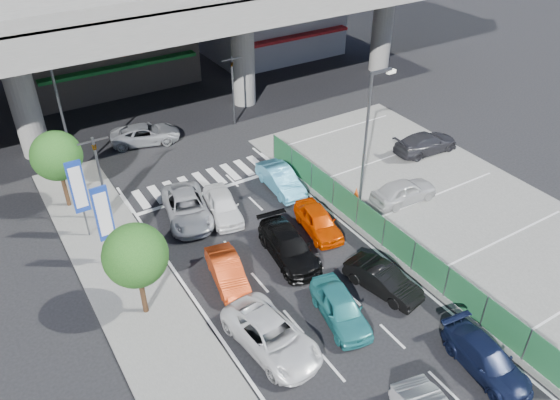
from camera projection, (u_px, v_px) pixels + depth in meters
ground at (322, 308)px, 25.14m from camera, size 120.00×120.00×0.00m
parking_lot at (458, 213)px, 31.32m from camera, size 12.00×28.00×0.06m
sidewalk_left at (146, 312)px, 24.86m from camera, size 4.00×30.00×0.12m
fence_run at (397, 243)px, 27.65m from camera, size 0.16×22.00×1.80m
expressway at (133, 5)px, 35.67m from camera, size 64.00×14.00×10.75m
traffic_light_left at (97, 159)px, 28.65m from camera, size 1.60×1.24×5.20m
traffic_light_right at (232, 74)px, 38.67m from camera, size 1.60×1.24×5.20m
street_lamp_right at (369, 128)px, 29.80m from camera, size 1.65×0.22×8.00m
street_lamp_left at (63, 104)px, 32.34m from camera, size 1.65×0.22×8.00m
signboard_near at (104, 216)px, 25.89m from camera, size 0.80×0.14×4.70m
signboard_far at (78, 189)px, 27.82m from camera, size 0.80×0.14×4.70m
tree_near at (135, 256)px, 22.99m from camera, size 2.80×2.80×4.80m
tree_far at (57, 156)px, 30.02m from camera, size 2.80×2.80×4.80m
minivan_navy_back at (487, 359)px, 21.93m from camera, size 2.20×4.39×1.22m
sedan_white_mid_left at (271, 336)px, 22.86m from camera, size 2.82×5.19×1.38m
taxi_teal_mid at (341, 308)px, 24.20m from camera, size 2.43×4.30×1.38m
hatch_black_mid_right at (383, 280)px, 25.76m from camera, size 2.17×4.12×1.29m
taxi_orange_left at (227, 271)px, 26.28m from camera, size 2.00×3.99×1.26m
sedan_black_mid at (289, 246)px, 27.77m from camera, size 2.53×4.96×1.38m
taxi_orange_right at (318, 221)px, 29.62m from camera, size 2.19×4.10×1.33m
wagon_silver_front_left at (187, 208)px, 30.59m from camera, size 3.30×5.34×1.38m
sedan_white_front_mid at (223, 205)px, 30.80m from camera, size 2.40×4.29×1.38m
kei_truck_front_right at (281, 179)px, 33.08m from camera, size 1.74×4.28×1.38m
crossing_wagon_silver at (145, 134)px, 38.10m from camera, size 5.17×3.38×1.32m
parked_sedan_white at (404, 191)px, 31.93m from camera, size 4.18×1.88×1.39m
parked_sedan_dgrey at (426, 143)px, 36.86m from camera, size 4.75×2.14×1.35m
traffic_cone at (356, 192)px, 32.51m from camera, size 0.39×0.39×0.63m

